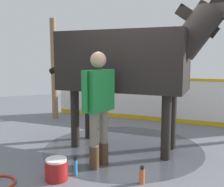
% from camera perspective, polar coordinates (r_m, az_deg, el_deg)
% --- Properties ---
extents(ground_plane, '(16.00, 16.00, 0.02)m').
position_cam_1_polar(ground_plane, '(4.99, 5.16, -12.20)').
color(ground_plane, slate).
extents(wet_patch, '(2.96, 2.96, 0.00)m').
position_cam_1_polar(wet_patch, '(5.16, 2.30, -11.33)').
color(wet_patch, '#42444C').
rests_on(wet_patch, ground).
extents(barrier_wall, '(4.09, 3.92, 1.17)m').
position_cam_1_polar(barrier_wall, '(7.17, 8.45, -1.50)').
color(barrier_wall, white).
rests_on(barrier_wall, ground).
extents(roof_post_far, '(0.16, 0.16, 2.70)m').
position_cam_1_polar(roof_post_far, '(7.48, -12.22, 5.04)').
color(roof_post_far, olive).
rests_on(roof_post_far, ground).
extents(horse, '(2.74, 2.65, 2.72)m').
position_cam_1_polar(horse, '(4.84, 3.67, 6.96)').
color(horse, black).
rests_on(horse, ground).
extents(handler, '(0.62, 0.45, 1.77)m').
position_cam_1_polar(handler, '(4.06, -2.86, -1.57)').
color(handler, '#47331E').
rests_on(handler, ground).
extents(wash_bucket, '(0.32, 0.32, 0.30)m').
position_cam_1_polar(wash_bucket, '(3.94, -11.70, -15.49)').
color(wash_bucket, maroon).
rests_on(wash_bucket, ground).
extents(bottle_shampoo, '(0.06, 0.06, 0.27)m').
position_cam_1_polar(bottle_shampoo, '(4.04, -7.77, -15.18)').
color(bottle_shampoo, '#3399CC').
rests_on(bottle_shampoo, ground).
extents(bottle_spray, '(0.07, 0.07, 0.25)m').
position_cam_1_polar(bottle_spray, '(3.79, 6.38, -16.93)').
color(bottle_spray, '#CC5933').
rests_on(bottle_spray, ground).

